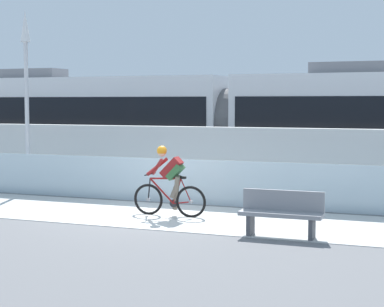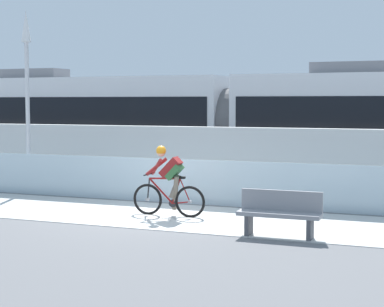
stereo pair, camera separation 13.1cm
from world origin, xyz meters
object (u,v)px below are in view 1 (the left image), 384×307
Objects in this scene: cyclist_on_bike at (170,182)px; bench at (282,212)px; tram at (232,124)px; lamp_post_antenna at (26,78)px.

bench is at bearing -24.05° from cyclist_on_bike.
tram is 4.34× the size of lamp_post_antenna.
lamp_post_antenna reaches higher than cyclist_on_bike.
lamp_post_antenna is 3.25× the size of bench.
lamp_post_antenna is 9.32m from bench.
lamp_post_antenna reaches higher than tram.
bench is (2.88, -1.29, -0.30)m from cyclist_on_bike.
tram is 6.77m from lamp_post_antenna.
cyclist_on_bike is at bearing 155.95° from bench.
cyclist_on_bike is 1.11× the size of bench.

